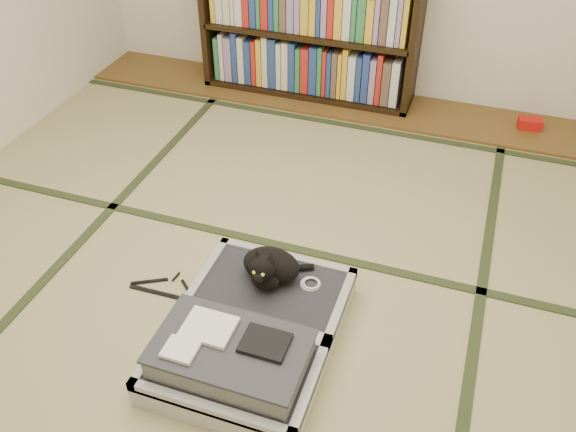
% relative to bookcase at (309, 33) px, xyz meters
% --- Properties ---
extents(floor, '(4.50, 4.50, 0.00)m').
position_rel_bookcase_xyz_m(floor, '(0.39, -2.07, -0.45)').
color(floor, tan).
rests_on(floor, ground).
extents(wood_strip, '(4.00, 0.50, 0.02)m').
position_rel_bookcase_xyz_m(wood_strip, '(0.39, -0.07, -0.44)').
color(wood_strip, brown).
rests_on(wood_strip, ground).
extents(red_item, '(0.16, 0.11, 0.07)m').
position_rel_bookcase_xyz_m(red_item, '(1.55, -0.04, -0.40)').
color(red_item, red).
rests_on(red_item, wood_strip).
extents(tatami_borders, '(4.00, 4.50, 0.01)m').
position_rel_bookcase_xyz_m(tatami_borders, '(0.39, -1.57, -0.45)').
color(tatami_borders, '#2D381E').
rests_on(tatami_borders, ground).
extents(bookcase, '(1.50, 0.34, 0.96)m').
position_rel_bookcase_xyz_m(bookcase, '(0.00, 0.00, 0.00)').
color(bookcase, black).
rests_on(bookcase, wood_strip).
extents(suitcase, '(0.68, 0.90, 0.27)m').
position_rel_bookcase_xyz_m(suitcase, '(0.49, -2.35, -0.36)').
color(suitcase, silver).
rests_on(suitcase, floor).
extents(cat, '(0.30, 0.30, 0.24)m').
position_rel_bookcase_xyz_m(cat, '(0.47, -2.05, -0.23)').
color(cat, black).
rests_on(cat, suitcase).
extents(cable_coil, '(0.09, 0.09, 0.02)m').
position_rel_bookcase_xyz_m(cable_coil, '(0.65, -2.01, -0.31)').
color(cable_coil, white).
rests_on(cable_coil, suitcase).
extents(hanger, '(0.36, 0.17, 0.01)m').
position_rel_bookcase_xyz_m(hanger, '(-0.02, -2.15, -0.44)').
color(hanger, black).
rests_on(hanger, floor).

